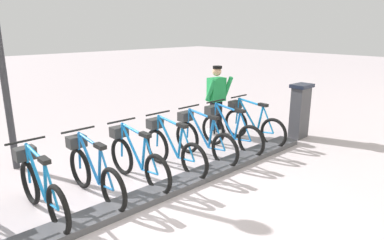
# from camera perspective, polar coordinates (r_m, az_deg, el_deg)

# --- Properties ---
(ground_plane) EXTENTS (60.00, 60.00, 0.00)m
(ground_plane) POSITION_cam_1_polar(r_m,az_deg,el_deg) (5.42, -7.09, -12.88)
(ground_plane) COLOR #BAADB1
(dock_rail_base) EXTENTS (0.44, 7.81, 0.10)m
(dock_rail_base) POSITION_cam_1_polar(r_m,az_deg,el_deg) (5.40, -7.11, -12.41)
(dock_rail_base) COLOR #47474C
(dock_rail_base) RESTS_ON ground
(payment_kiosk) EXTENTS (0.36, 0.52, 1.28)m
(payment_kiosk) POSITION_cam_1_polar(r_m,az_deg,el_deg) (8.37, 17.56, 1.58)
(payment_kiosk) COLOR #38383D
(payment_kiosk) RESTS_ON ground
(bike_docked_0) EXTENTS (1.72, 0.54, 1.02)m
(bike_docked_0) POSITION_cam_1_polar(r_m,az_deg,el_deg) (7.86, 9.87, -0.58)
(bike_docked_0) COLOR black
(bike_docked_0) RESTS_ON ground
(bike_docked_1) EXTENTS (1.72, 0.54, 1.02)m
(bike_docked_1) POSITION_cam_1_polar(r_m,az_deg,el_deg) (7.27, 6.13, -1.73)
(bike_docked_1) COLOR black
(bike_docked_1) RESTS_ON ground
(bike_docked_2) EXTENTS (1.72, 0.54, 1.02)m
(bike_docked_2) POSITION_cam_1_polar(r_m,az_deg,el_deg) (6.73, 1.74, -3.06)
(bike_docked_2) COLOR black
(bike_docked_2) RESTS_ON ground
(bike_docked_3) EXTENTS (1.72, 0.54, 1.02)m
(bike_docked_3) POSITION_cam_1_polar(r_m,az_deg,el_deg) (6.24, -3.38, -4.59)
(bike_docked_3) COLOR black
(bike_docked_3) RESTS_ON ground
(bike_docked_4) EXTENTS (1.72, 0.54, 1.02)m
(bike_docked_4) POSITION_cam_1_polar(r_m,az_deg,el_deg) (5.81, -9.35, -6.32)
(bike_docked_4) COLOR black
(bike_docked_4) RESTS_ON ground
(bike_docked_5) EXTENTS (1.72, 0.54, 1.02)m
(bike_docked_5) POSITION_cam_1_polar(r_m,az_deg,el_deg) (5.45, -16.23, -8.22)
(bike_docked_5) COLOR black
(bike_docked_5) RESTS_ON ground
(bike_docked_6) EXTENTS (1.72, 0.54, 1.02)m
(bike_docked_6) POSITION_cam_1_polar(r_m,az_deg,el_deg) (5.20, -24.00, -10.19)
(bike_docked_6) COLOR black
(bike_docked_6) RESTS_ON ground
(worker_near_rack) EXTENTS (0.51, 0.66, 1.66)m
(worker_near_rack) POSITION_cam_1_polar(r_m,az_deg,el_deg) (8.24, 4.12, 3.78)
(worker_near_rack) COLOR white
(worker_near_rack) RESTS_ON ground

